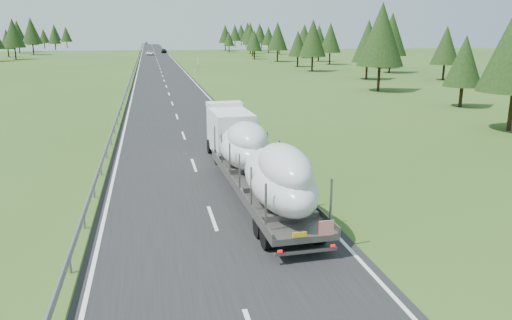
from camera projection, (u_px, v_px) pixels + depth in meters
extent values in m
plane|color=#2E4C19|center=(212.00, 218.00, 21.64)|extent=(400.00, 400.00, 0.00)
cube|color=black|center=(159.00, 66.00, 116.33)|extent=(10.00, 400.00, 0.02)
cube|color=slate|center=(136.00, 63.00, 115.11)|extent=(0.08, 400.00, 0.32)
cylinder|color=slate|center=(84.00, 221.00, 20.50)|extent=(0.10, 0.10, 0.60)
cube|color=silver|center=(239.00, 105.00, 51.23)|extent=(0.12, 0.07, 1.00)
cube|color=black|center=(239.00, 102.00, 51.15)|extent=(0.13, 0.08, 0.12)
cube|color=silver|center=(195.00, 69.00, 98.57)|extent=(0.12, 0.07, 1.00)
cube|color=black|center=(195.00, 68.00, 98.49)|extent=(0.13, 0.08, 0.12)
cube|color=silver|center=(179.00, 57.00, 145.92)|extent=(0.12, 0.07, 1.00)
cube|color=black|center=(179.00, 56.00, 145.84)|extent=(0.13, 0.08, 0.12)
cube|color=silver|center=(171.00, 51.00, 193.26)|extent=(0.12, 0.07, 1.00)
cube|color=black|center=(171.00, 50.00, 193.18)|extent=(0.13, 0.08, 0.12)
cube|color=silver|center=(166.00, 47.00, 240.60)|extent=(0.12, 0.07, 1.00)
cube|color=black|center=(166.00, 46.00, 240.52)|extent=(0.13, 0.08, 0.12)
cube|color=silver|center=(163.00, 44.00, 287.95)|extent=(0.12, 0.07, 1.00)
cube|color=black|center=(163.00, 44.00, 287.87)|extent=(0.13, 0.08, 0.12)
cube|color=silver|center=(161.00, 42.00, 335.29)|extent=(0.12, 0.07, 1.00)
cube|color=black|center=(161.00, 42.00, 335.21)|extent=(0.13, 0.08, 0.12)
cylinder|color=slate|center=(198.00, 67.00, 98.59)|extent=(0.08, 0.08, 2.00)
cube|color=silver|center=(198.00, 62.00, 98.34)|extent=(0.05, 0.90, 1.20)
cylinder|color=black|center=(511.00, 76.00, 70.00)|extent=(0.36, 0.36, 3.63)
cylinder|color=black|center=(444.00, 71.00, 82.22)|extent=(0.36, 0.36, 2.99)
cone|color=black|center=(446.00, 45.00, 81.18)|extent=(4.65, 4.65, 6.22)
cylinder|color=black|center=(390.00, 63.00, 96.36)|extent=(0.36, 0.36, 3.87)
cone|color=black|center=(392.00, 34.00, 95.02)|extent=(6.02, 6.02, 8.06)
cylinder|color=black|center=(380.00, 61.00, 108.71)|extent=(0.36, 0.36, 3.18)
cone|color=black|center=(381.00, 40.00, 107.60)|extent=(4.94, 4.94, 6.62)
cylinder|color=black|center=(330.00, 57.00, 120.43)|extent=(0.36, 0.36, 3.35)
cone|color=black|center=(330.00, 38.00, 119.26)|extent=(5.22, 5.22, 6.99)
cylinder|color=black|center=(318.00, 55.00, 132.33)|extent=(0.36, 0.36, 3.25)
cone|color=black|center=(319.00, 38.00, 131.20)|extent=(5.05, 5.05, 6.76)
cylinder|color=black|center=(304.00, 52.00, 150.20)|extent=(0.36, 0.36, 3.39)
cone|color=black|center=(304.00, 36.00, 149.01)|extent=(5.28, 5.28, 7.07)
cylinder|color=black|center=(302.00, 52.00, 158.91)|extent=(0.36, 0.36, 2.88)
cone|color=black|center=(302.00, 39.00, 157.90)|extent=(4.48, 4.48, 6.01)
cylinder|color=black|center=(279.00, 50.00, 172.16)|extent=(0.36, 0.36, 2.96)
cone|color=black|center=(279.00, 38.00, 171.13)|extent=(4.60, 4.60, 6.16)
cylinder|color=black|center=(268.00, 48.00, 186.31)|extent=(0.36, 0.36, 3.27)
cone|color=black|center=(268.00, 36.00, 185.17)|extent=(5.08, 5.08, 6.81)
cylinder|color=black|center=(260.00, 46.00, 200.18)|extent=(0.36, 0.36, 3.72)
cone|color=black|center=(260.00, 33.00, 198.88)|extent=(5.79, 5.79, 7.76)
cylinder|color=black|center=(248.00, 45.00, 213.97)|extent=(0.36, 0.36, 3.94)
cone|color=black|center=(248.00, 32.00, 212.59)|extent=(6.12, 6.12, 8.20)
cylinder|color=black|center=(261.00, 45.00, 226.21)|extent=(0.36, 0.36, 3.30)
cone|color=black|center=(261.00, 35.00, 225.06)|extent=(5.13, 5.13, 6.87)
cylinder|color=black|center=(235.00, 44.00, 241.40)|extent=(0.36, 0.36, 3.76)
cone|color=black|center=(235.00, 33.00, 240.08)|extent=(5.85, 5.85, 7.83)
cylinder|color=black|center=(246.00, 44.00, 253.24)|extent=(0.36, 0.36, 3.02)
cone|color=black|center=(246.00, 35.00, 252.19)|extent=(4.70, 4.70, 6.29)
cylinder|color=black|center=(241.00, 42.00, 265.82)|extent=(0.36, 0.36, 3.94)
cone|color=black|center=(241.00, 32.00, 264.44)|extent=(6.13, 6.13, 8.21)
cylinder|color=black|center=(511.00, 108.00, 40.23)|extent=(0.36, 0.36, 3.75)
cylinder|color=black|center=(461.00, 95.00, 53.18)|extent=(0.36, 0.36, 2.57)
cone|color=black|center=(465.00, 61.00, 52.28)|extent=(4.00, 4.00, 5.35)
cylinder|color=black|center=(379.00, 76.00, 66.98)|extent=(0.36, 0.36, 3.96)
cone|color=black|center=(381.00, 34.00, 65.60)|extent=(6.15, 6.15, 8.24)
cylinder|color=black|center=(367.00, 69.00, 83.31)|extent=(0.36, 0.36, 3.33)
cone|color=black|center=(368.00, 41.00, 82.15)|extent=(5.18, 5.18, 6.93)
cylinder|color=black|center=(312.00, 63.00, 99.93)|extent=(0.36, 0.36, 3.48)
cone|color=black|center=(313.00, 38.00, 98.72)|extent=(5.41, 5.41, 7.24)
cylinder|color=black|center=(298.00, 61.00, 112.78)|extent=(0.36, 0.36, 2.74)
cone|color=black|center=(298.00, 43.00, 111.82)|extent=(4.27, 4.27, 5.71)
cylinder|color=black|center=(277.00, 55.00, 131.57)|extent=(0.36, 0.36, 3.50)
cone|color=black|center=(278.00, 36.00, 130.35)|extent=(5.44, 5.44, 7.28)
cylinder|color=black|center=(254.00, 54.00, 143.44)|extent=(0.36, 0.36, 2.78)
cone|color=black|center=(254.00, 40.00, 142.47)|extent=(4.32, 4.32, 5.79)
cylinder|color=black|center=(253.00, 52.00, 159.15)|extent=(0.36, 0.36, 2.76)
cone|color=black|center=(253.00, 40.00, 158.19)|extent=(4.29, 4.29, 5.75)
cylinder|color=black|center=(250.00, 48.00, 177.68)|extent=(0.36, 0.36, 3.68)
cone|color=black|center=(250.00, 34.00, 176.40)|extent=(5.72, 5.72, 7.67)
cylinder|color=black|center=(229.00, 48.00, 192.25)|extent=(0.36, 0.36, 2.66)
cone|color=black|center=(229.00, 39.00, 191.32)|extent=(4.13, 4.13, 5.53)
cylinder|color=black|center=(225.00, 46.00, 206.12)|extent=(0.36, 0.36, 3.60)
cone|color=black|center=(225.00, 34.00, 204.87)|extent=(5.59, 5.59, 7.49)
cylinder|color=black|center=(15.00, 52.00, 141.71)|extent=(0.36, 0.36, 3.89)
cone|color=black|center=(13.00, 33.00, 140.35)|extent=(6.05, 6.05, 8.10)
cylinder|color=black|center=(8.00, 52.00, 154.71)|extent=(0.36, 0.36, 2.91)
cone|color=black|center=(7.00, 39.00, 153.69)|extent=(4.52, 4.52, 6.06)
cylinder|color=black|center=(33.00, 48.00, 169.63)|extent=(0.36, 0.36, 4.21)
cone|color=black|center=(31.00, 31.00, 168.16)|extent=(6.56, 6.56, 8.78)
cylinder|color=black|center=(19.00, 48.00, 182.06)|extent=(0.36, 0.36, 3.98)
cone|color=black|center=(17.00, 32.00, 180.67)|extent=(6.19, 6.19, 8.29)
cylinder|color=black|center=(33.00, 48.00, 196.73)|extent=(0.36, 0.36, 2.99)
cone|color=black|center=(32.00, 37.00, 195.68)|extent=(4.66, 4.66, 6.24)
cylinder|color=black|center=(55.00, 46.00, 208.46)|extent=(0.36, 0.36, 3.14)
cone|color=black|center=(54.00, 36.00, 207.36)|extent=(4.89, 4.89, 6.55)
cylinder|color=black|center=(45.00, 45.00, 224.03)|extent=(0.36, 0.36, 3.06)
cone|color=black|center=(44.00, 36.00, 222.96)|extent=(4.76, 4.76, 6.37)
cylinder|color=black|center=(67.00, 44.00, 235.86)|extent=(0.36, 0.36, 3.41)
cone|color=black|center=(66.00, 34.00, 234.67)|extent=(5.31, 5.31, 7.11)
cylinder|color=black|center=(55.00, 43.00, 247.01)|extent=(0.36, 0.36, 3.80)
cone|color=black|center=(54.00, 32.00, 245.69)|extent=(5.92, 5.92, 7.92)
cube|color=white|center=(230.00, 131.00, 31.47)|extent=(2.47, 4.70, 2.59)
cube|color=black|center=(225.00, 118.00, 33.59)|extent=(2.13, 0.15, 1.30)
cube|color=white|center=(225.00, 104.00, 33.04)|extent=(2.35, 1.19, 0.28)
cube|color=#63605D|center=(233.00, 154.00, 30.91)|extent=(2.41, 2.85, 0.23)
cylinder|color=black|center=(211.00, 146.00, 33.16)|extent=(0.35, 0.94, 0.93)
cylinder|color=black|center=(242.00, 145.00, 33.59)|extent=(0.35, 0.94, 0.93)
cylinder|color=black|center=(217.00, 157.00, 30.36)|extent=(0.35, 0.94, 0.93)
cylinder|color=black|center=(251.00, 155.00, 30.79)|extent=(0.35, 0.94, 0.93)
cube|color=#63605D|center=(260.00, 186.00, 23.37)|extent=(2.93, 13.04, 0.24)
cube|color=#63605D|center=(234.00, 183.00, 23.07)|extent=(0.49, 12.95, 0.22)
cube|color=#63605D|center=(286.00, 180.00, 23.56)|extent=(0.49, 12.95, 0.22)
cube|color=#63605D|center=(260.00, 207.00, 17.62)|extent=(0.07, 0.07, 1.76)
cube|color=#63605D|center=(326.00, 202.00, 18.11)|extent=(0.07, 0.07, 1.76)
cube|color=#63605D|center=(248.00, 188.00, 19.72)|extent=(0.07, 0.07, 1.76)
cube|color=#63605D|center=(308.00, 185.00, 20.22)|extent=(0.07, 0.07, 1.76)
cube|color=#63605D|center=(239.00, 173.00, 21.82)|extent=(0.07, 0.07, 1.76)
cube|color=#63605D|center=(293.00, 170.00, 22.32)|extent=(0.07, 0.07, 1.76)
cube|color=#63605D|center=(230.00, 161.00, 23.93)|extent=(0.07, 0.07, 1.76)
cube|color=#63605D|center=(280.00, 158.00, 24.42)|extent=(0.07, 0.07, 1.76)
cube|color=#63605D|center=(224.00, 150.00, 26.03)|extent=(0.07, 0.07, 1.76)
cube|color=#63605D|center=(270.00, 148.00, 26.53)|extent=(0.07, 0.07, 1.76)
cube|color=#63605D|center=(218.00, 141.00, 28.14)|extent=(0.07, 0.07, 1.76)
cube|color=#63605D|center=(261.00, 139.00, 28.63)|extent=(0.07, 0.07, 1.76)
cylinder|color=black|center=(263.00, 237.00, 18.53)|extent=(0.40, 0.94, 0.93)
cylinder|color=black|center=(315.00, 233.00, 18.94)|extent=(0.40, 0.94, 0.93)
cylinder|color=black|center=(256.00, 226.00, 19.59)|extent=(0.40, 0.94, 0.93)
cylinder|color=black|center=(306.00, 222.00, 20.00)|extent=(0.40, 0.94, 0.93)
cube|color=#63605D|center=(300.00, 252.00, 17.39)|extent=(2.32, 0.19, 0.11)
cube|color=red|center=(320.00, 229.00, 17.26)|extent=(0.56, 0.06, 0.56)
cube|color=yellow|center=(293.00, 235.00, 17.10)|extent=(0.51, 0.05, 0.17)
cube|color=red|center=(274.00, 252.00, 17.10)|extent=(0.17, 0.06, 0.09)
cube|color=red|center=(327.00, 247.00, 17.49)|extent=(0.17, 0.06, 0.09)
ellipsoid|color=silver|center=(276.00, 179.00, 20.27)|extent=(2.72, 7.20, 2.13)
ellipsoid|color=silver|center=(282.00, 167.00, 19.24)|extent=(2.04, 4.57, 1.71)
ellipsoid|color=silver|center=(247.00, 147.00, 26.25)|extent=(2.81, 6.02, 1.97)
ellipsoid|color=silver|center=(250.00, 137.00, 25.38)|extent=(2.11, 3.82, 1.57)
imported|color=white|center=(150.00, 53.00, 167.17)|extent=(2.69, 5.13, 1.38)
imported|color=black|center=(164.00, 51.00, 182.58)|extent=(2.20, 4.83, 1.61)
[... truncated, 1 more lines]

